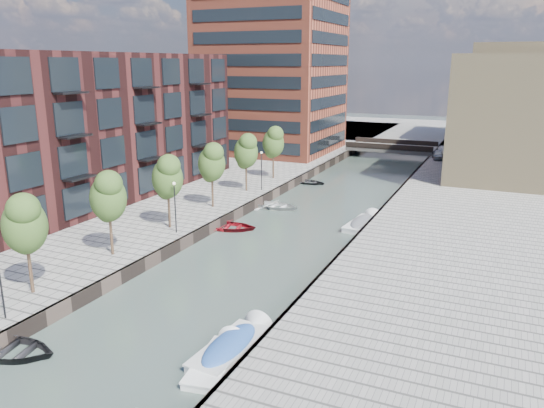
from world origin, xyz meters
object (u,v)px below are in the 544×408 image
Objects in this scene: tree_6 at (273,141)px; tree_2 at (108,195)px; tree_3 at (167,176)px; motorboat_3 at (235,344)px; motorboat_2 at (219,358)px; sloop_1 at (11,355)px; sloop_3 at (276,208)px; tree_5 at (246,150)px; sloop_4 at (309,184)px; sloop_2 at (230,229)px; car at (438,155)px; tree_1 at (24,222)px; tree_4 at (212,161)px; bridge at (392,148)px; motorboat_4 at (364,223)px.

tree_2 is at bearing -90.00° from tree_6.
tree_3 reaches higher than motorboat_3.
motorboat_2 is at bearing -48.50° from tree_3.
sloop_1 is at bearing -158.75° from motorboat_2.
sloop_3 is (1.07, 30.55, 0.00)m from sloop_1.
tree_5 is 1.00× the size of tree_6.
sloop_1 reaches higher than sloop_4.
sloop_2 is 20.02m from motorboat_3.
sloop_3 is at bearing -124.96° from car.
sloop_1 is 42.38m from sloop_4.
tree_1 is 38.53m from sloop_4.
tree_4 is 1.04× the size of motorboat_3.
sloop_4 is (3.37, 24.01, -5.31)m from tree_3.
tree_4 is 24.63m from motorboat_3.
sloop_3 is (4.17, 26.18, -5.31)m from tree_1.
bridge reaches higher than motorboat_2.
motorboat_3 is 23.41m from motorboat_4.
sloop_3 is 1.18× the size of sloop_4.
sloop_1 is 11.21m from motorboat_3.
motorboat_2 reaches higher than sloop_1.
tree_1 is 1.00× the size of tree_3.
tree_6 is (0.00, 28.00, 0.00)m from tree_2.
motorboat_4 is (13.71, 17.15, -5.08)m from tree_2.
car reaches higher than sloop_3.
tree_6 is 1.05× the size of motorboat_4.
tree_2 is 12.84m from sloop_2.
sloop_2 is at bearing -40.10° from tree_4.
tree_5 is 7.00m from tree_6.
bridge is 65.61m from sloop_1.
motorboat_2 is (12.88, -7.56, -5.21)m from tree_2.
tree_6 is 17.91m from sloop_2.
tree_5 is 1.27× the size of sloop_2.
sloop_1 is (3.10, -4.37, -5.31)m from tree_1.
tree_5 is 32.32m from car.
bridge reaches higher than sloop_3.
tree_2 is at bearing -90.00° from tree_4.
motorboat_3 is (13.07, 0.75, -5.08)m from tree_1.
tree_1 reaches higher than motorboat_4.
motorboat_3 reaches higher than motorboat_4.
sloop_2 is (3.30, 18.22, -5.31)m from tree_1.
tree_2 reaches higher than sloop_4.
bridge is at bearing 78.00° from tree_4.
bridge is at bearing -4.74° from sloop_3.
sloop_4 is 39.73m from motorboat_2.
sloop_2 is (3.30, -2.78, -5.31)m from tree_4.
tree_4 is 1.25× the size of sloop_3.
tree_2 is 22.54m from motorboat_4.
tree_3 is 19.37m from sloop_1.
tree_2 is at bearing -121.35° from car.
tree_6 is at bearing -140.73° from car.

